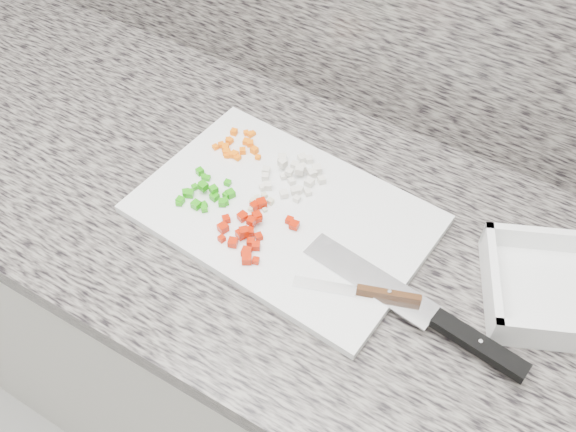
# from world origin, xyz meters

# --- Properties ---
(cabinet) EXTENTS (3.92, 0.62, 0.86)m
(cabinet) POSITION_xyz_m (0.00, 1.44, 0.43)
(cabinet) COLOR silver
(cabinet) RESTS_ON ground
(countertop) EXTENTS (3.96, 0.64, 0.04)m
(countertop) POSITION_xyz_m (0.00, 1.44, 0.88)
(countertop) COLOR slate
(countertop) RESTS_ON cabinet
(cutting_board) EXTENTS (0.48, 0.34, 0.02)m
(cutting_board) POSITION_xyz_m (0.05, 1.43, 0.91)
(cutting_board) COLOR silver
(cutting_board) RESTS_ON countertop
(carrot_pile) EXTENTS (0.09, 0.08, 0.01)m
(carrot_pile) POSITION_xyz_m (-0.10, 1.52, 0.92)
(carrot_pile) COLOR #FF6B05
(carrot_pile) RESTS_ON cutting_board
(onion_pile) EXTENTS (0.11, 0.11, 0.02)m
(onion_pile) POSITION_xyz_m (0.02, 1.51, 0.92)
(onion_pile) COLOR silver
(onion_pile) RESTS_ON cutting_board
(green_pepper_pile) EXTENTS (0.09, 0.09, 0.02)m
(green_pepper_pile) POSITION_xyz_m (-0.08, 1.40, 0.92)
(green_pepper_pile) COLOR #21970D
(green_pepper_pile) RESTS_ON cutting_board
(red_pepper_pile) EXTENTS (0.11, 0.13, 0.02)m
(red_pepper_pile) POSITION_xyz_m (0.02, 1.37, 0.92)
(red_pepper_pile) COLOR #B01802
(red_pepper_pile) RESTS_ON cutting_board
(garlic_pile) EXTENTS (0.04, 0.05, 0.01)m
(garlic_pile) POSITION_xyz_m (0.00, 1.43, 0.92)
(garlic_pile) COLOR beige
(garlic_pile) RESTS_ON cutting_board
(chef_knife) EXTENTS (0.36, 0.09, 0.02)m
(chef_knife) POSITION_xyz_m (0.34, 1.37, 0.92)
(chef_knife) COLOR silver
(chef_knife) RESTS_ON cutting_board
(paring_knife) EXTENTS (0.18, 0.07, 0.02)m
(paring_knife) POSITION_xyz_m (0.24, 1.36, 0.92)
(paring_knife) COLOR silver
(paring_knife) RESTS_ON cutting_board
(tray) EXTENTS (0.30, 0.27, 0.05)m
(tray) POSITION_xyz_m (0.49, 1.52, 0.92)
(tray) COLOR white
(tray) RESTS_ON countertop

